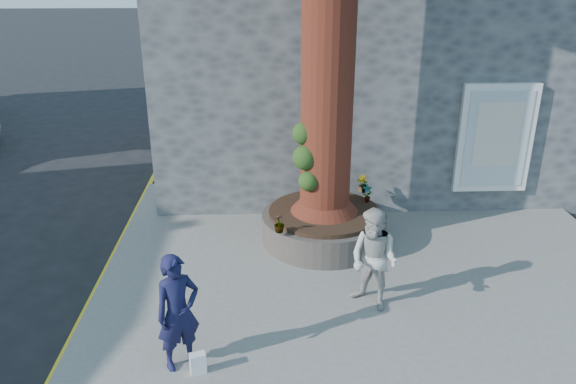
{
  "coord_description": "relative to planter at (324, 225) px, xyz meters",
  "views": [
    {
      "loc": [
        -0.25,
        -7.36,
        4.97
      ],
      "look_at": [
        0.12,
        1.63,
        1.25
      ],
      "focal_mm": 35.0,
      "sensor_mm": 36.0,
      "label": 1
    }
  ],
  "objects": [
    {
      "name": "shopping_bag",
      "position": [
        -1.96,
        -3.59,
        -0.15
      ],
      "size": [
        0.23,
        0.17,
        0.28
      ],
      "primitive_type": "cube",
      "rotation": [
        0.0,
        0.0,
        0.29
      ],
      "color": "white",
      "rests_on": "pavement"
    },
    {
      "name": "man",
      "position": [
        -2.18,
        -3.42,
        0.5
      ],
      "size": [
        0.69,
        0.62,
        1.58
      ],
      "primitive_type": "imported",
      "rotation": [
        0.0,
        0.0,
        0.54
      ],
      "color": "#141539",
      "rests_on": "pavement"
    },
    {
      "name": "plant_c",
      "position": [
        -0.85,
        -0.85,
        0.47
      ],
      "size": [
        0.24,
        0.24,
        0.32
      ],
      "primitive_type": "imported",
      "rotation": [
        0.0,
        0.0,
        3.59
      ],
      "color": "gray",
      "rests_on": "planter"
    },
    {
      "name": "planter",
      "position": [
        0.0,
        0.0,
        0.0
      ],
      "size": [
        2.3,
        2.3,
        0.6
      ],
      "color": "black",
      "rests_on": "pavement"
    },
    {
      "name": "plant_a",
      "position": [
        0.85,
        0.35,
        0.48
      ],
      "size": [
        0.2,
        0.15,
        0.35
      ],
      "primitive_type": "imported",
      "rotation": [
        0.0,
        0.0,
        0.15
      ],
      "color": "gray",
      "rests_on": "planter"
    },
    {
      "name": "woman",
      "position": [
        0.5,
        -2.2,
        0.5
      ],
      "size": [
        0.97,
        0.96,
        1.58
      ],
      "primitive_type": "imported",
      "rotation": [
        0.0,
        0.0,
        -0.76
      ],
      "color": "#AFAEA8",
      "rests_on": "pavement"
    },
    {
      "name": "pavement",
      "position": [
        0.7,
        -1.0,
        -0.35
      ],
      "size": [
        9.0,
        8.0,
        0.12
      ],
      "primitive_type": "cube",
      "color": "slate",
      "rests_on": "ground"
    },
    {
      "name": "plant_b",
      "position": [
        0.85,
        0.85,
        0.48
      ],
      "size": [
        0.26,
        0.26,
        0.35
      ],
      "primitive_type": "imported",
      "rotation": [
        0.0,
        0.0,
        2.51
      ],
      "color": "gray",
      "rests_on": "planter"
    },
    {
      "name": "yellow_line",
      "position": [
        -3.85,
        -1.0,
        -0.41
      ],
      "size": [
        0.1,
        30.0,
        0.01
      ],
      "primitive_type": "cube",
      "color": "yellow",
      "rests_on": "ground"
    },
    {
      "name": "plant_d",
      "position": [
        0.85,
        0.85,
        0.45
      ],
      "size": [
        0.25,
        0.28,
        0.28
      ],
      "primitive_type": "imported",
      "rotation": [
        0.0,
        0.0,
        4.83
      ],
      "color": "gray",
      "rests_on": "planter"
    },
    {
      "name": "stone_shop",
      "position": [
        1.7,
        5.2,
        2.75
      ],
      "size": [
        10.3,
        8.3,
        6.3
      ],
      "color": "#444748",
      "rests_on": "ground"
    },
    {
      "name": "ground",
      "position": [
        -0.8,
        -2.0,
        -0.41
      ],
      "size": [
        120.0,
        120.0,
        0.0
      ],
      "primitive_type": "plane",
      "color": "black",
      "rests_on": "ground"
    }
  ]
}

